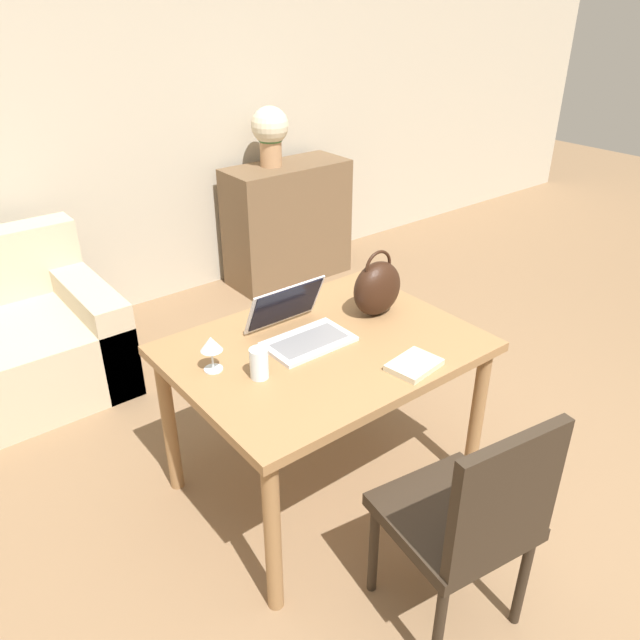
% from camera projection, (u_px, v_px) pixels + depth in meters
% --- Properties ---
extents(ground_plane, '(14.00, 14.00, 0.00)m').
position_uv_depth(ground_plane, '(467.00, 584.00, 2.39)').
color(ground_plane, '#846647').
extents(wall_back, '(10.00, 0.06, 2.70)m').
position_uv_depth(wall_back, '(107.00, 107.00, 3.85)').
color(wall_back, '#BCB29E').
rests_on(wall_back, ground_plane).
extents(dining_table, '(1.20, 0.91, 0.74)m').
position_uv_depth(dining_table, '(324.00, 363.00, 2.57)').
color(dining_table, olive).
rests_on(dining_table, ground_plane).
extents(chair, '(0.50, 0.50, 0.92)m').
position_uv_depth(chair, '(471.00, 516.00, 2.01)').
color(chair, '#2D2319').
rests_on(chair, ground_plane).
extents(sideboard, '(0.93, 0.40, 0.88)m').
position_uv_depth(sideboard, '(288.00, 223.00, 4.68)').
color(sideboard, brown).
rests_on(sideboard, ground_plane).
extents(laptop, '(0.35, 0.32, 0.21)m').
position_uv_depth(laptop, '(297.00, 324.00, 2.56)').
color(laptop, silver).
rests_on(laptop, dining_table).
extents(drinking_glass, '(0.07, 0.07, 0.12)m').
position_uv_depth(drinking_glass, '(259.00, 363.00, 2.29)').
color(drinking_glass, silver).
rests_on(drinking_glass, dining_table).
extents(wine_glass, '(0.08, 0.08, 0.14)m').
position_uv_depth(wine_glass, '(211.00, 346.00, 2.31)').
color(wine_glass, silver).
rests_on(wine_glass, dining_table).
extents(handbag, '(0.24, 0.15, 0.30)m').
position_uv_depth(handbag, '(377.00, 288.00, 2.70)').
color(handbag, black).
rests_on(handbag, dining_table).
extents(flower_vase, '(0.26, 0.26, 0.41)m').
position_uv_depth(flower_vase, '(270.00, 131.00, 4.32)').
color(flower_vase, tan).
rests_on(flower_vase, sideboard).
extents(book, '(0.22, 0.17, 0.02)m').
position_uv_depth(book, '(414.00, 365.00, 2.37)').
color(book, beige).
rests_on(book, dining_table).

